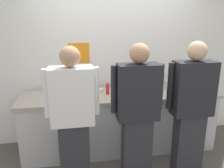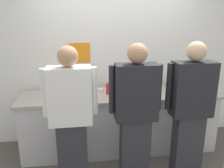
{
  "view_description": "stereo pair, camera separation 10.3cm",
  "coord_description": "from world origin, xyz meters",
  "px_view_note": "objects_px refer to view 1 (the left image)",
  "views": [
    {
      "loc": [
        -0.67,
        -2.83,
        2.01
      ],
      "look_at": [
        -0.12,
        0.38,
        1.05
      ],
      "focal_mm": 37.3,
      "sensor_mm": 36.0,
      "label": 1
    },
    {
      "loc": [
        -0.57,
        -2.84,
        2.01
      ],
      "look_at": [
        -0.12,
        0.38,
        1.05
      ],
      "focal_mm": 37.3,
      "sensor_mm": 36.0,
      "label": 2
    }
  ],
  "objects_px": {
    "squeeze_bottle_primary": "(87,87)",
    "ramekin_red_sauce": "(73,94)",
    "deli_cup": "(64,96)",
    "squeeze_bottle_spare": "(108,88)",
    "chef_center": "(138,112)",
    "mixing_bowl_steel": "(178,85)",
    "sheet_tray": "(128,92)",
    "chef_far_right": "(191,108)",
    "plate_stack_rear": "(150,89)",
    "plate_stack_front": "(87,95)",
    "ramekin_green_sauce": "(100,90)",
    "ramekin_yellow_sauce": "(53,99)",
    "chef_near_left": "(73,117)",
    "squeeze_bottle_secondary": "(79,88)"
  },
  "relations": [
    {
      "from": "chef_near_left",
      "to": "ramekin_yellow_sauce",
      "type": "height_order",
      "value": "chef_near_left"
    },
    {
      "from": "plate_stack_rear",
      "to": "squeeze_bottle_spare",
      "type": "xyz_separation_m",
      "value": [
        -0.66,
        -0.04,
        0.06
      ]
    },
    {
      "from": "ramekin_red_sauce",
      "to": "plate_stack_front",
      "type": "bearing_deg",
      "value": -25.8
    },
    {
      "from": "chef_center",
      "to": "mixing_bowl_steel",
      "type": "bearing_deg",
      "value": 42.83
    },
    {
      "from": "ramekin_green_sauce",
      "to": "ramekin_red_sauce",
      "type": "relative_size",
      "value": 0.81
    },
    {
      "from": "chef_far_right",
      "to": "plate_stack_rear",
      "type": "bearing_deg",
      "value": 108.83
    },
    {
      "from": "chef_near_left",
      "to": "ramekin_yellow_sauce",
      "type": "xyz_separation_m",
      "value": [
        -0.26,
        0.59,
        0.02
      ]
    },
    {
      "from": "ramekin_yellow_sauce",
      "to": "deli_cup",
      "type": "height_order",
      "value": "deli_cup"
    },
    {
      "from": "chef_near_left",
      "to": "squeeze_bottle_spare",
      "type": "bearing_deg",
      "value": 55.18
    },
    {
      "from": "plate_stack_rear",
      "to": "squeeze_bottle_secondary",
      "type": "bearing_deg",
      "value": 176.32
    },
    {
      "from": "chef_far_right",
      "to": "ramekin_green_sauce",
      "type": "distance_m",
      "value": 1.34
    },
    {
      "from": "chef_far_right",
      "to": "ramekin_red_sauce",
      "type": "height_order",
      "value": "chef_far_right"
    },
    {
      "from": "ramekin_yellow_sauce",
      "to": "deli_cup",
      "type": "bearing_deg",
      "value": 19.46
    },
    {
      "from": "chef_far_right",
      "to": "ramekin_red_sauce",
      "type": "xyz_separation_m",
      "value": [
        -1.43,
        0.76,
        0.01
      ]
    },
    {
      "from": "squeeze_bottle_spare",
      "to": "plate_stack_rear",
      "type": "bearing_deg",
      "value": 3.07
    },
    {
      "from": "ramekin_yellow_sauce",
      "to": "ramekin_green_sauce",
      "type": "xyz_separation_m",
      "value": [
        0.68,
        0.27,
        0.0
      ]
    },
    {
      "from": "chef_near_left",
      "to": "ramekin_yellow_sauce",
      "type": "distance_m",
      "value": 0.64
    },
    {
      "from": "ramekin_red_sauce",
      "to": "chef_far_right",
      "type": "bearing_deg",
      "value": -28.19
    },
    {
      "from": "chef_near_left",
      "to": "ramekin_yellow_sauce",
      "type": "bearing_deg",
      "value": 113.78
    },
    {
      "from": "chef_far_right",
      "to": "ramekin_yellow_sauce",
      "type": "relative_size",
      "value": 21.23
    },
    {
      "from": "chef_center",
      "to": "chef_far_right",
      "type": "relative_size",
      "value": 1.0
    },
    {
      "from": "squeeze_bottle_primary",
      "to": "squeeze_bottle_secondary",
      "type": "distance_m",
      "value": 0.12
    },
    {
      "from": "mixing_bowl_steel",
      "to": "squeeze_bottle_secondary",
      "type": "xyz_separation_m",
      "value": [
        -1.54,
        0.04,
        0.02
      ]
    },
    {
      "from": "plate_stack_rear",
      "to": "squeeze_bottle_secondary",
      "type": "xyz_separation_m",
      "value": [
        -1.08,
        0.07,
        0.07
      ]
    },
    {
      "from": "sheet_tray",
      "to": "ramekin_red_sauce",
      "type": "height_order",
      "value": "ramekin_red_sauce"
    },
    {
      "from": "sheet_tray",
      "to": "squeeze_bottle_spare",
      "type": "bearing_deg",
      "value": -178.05
    },
    {
      "from": "squeeze_bottle_primary",
      "to": "squeeze_bottle_secondary",
      "type": "height_order",
      "value": "squeeze_bottle_primary"
    },
    {
      "from": "plate_stack_front",
      "to": "chef_far_right",
      "type": "bearing_deg",
      "value": -28.57
    },
    {
      "from": "chef_far_right",
      "to": "sheet_tray",
      "type": "distance_m",
      "value": 0.98
    },
    {
      "from": "chef_center",
      "to": "plate_stack_front",
      "type": "distance_m",
      "value": 0.87
    },
    {
      "from": "ramekin_red_sauce",
      "to": "squeeze_bottle_spare",
      "type": "bearing_deg",
      "value": -1.85
    },
    {
      "from": "chef_center",
      "to": "deli_cup",
      "type": "xyz_separation_m",
      "value": [
        -0.87,
        0.66,
        0.03
      ]
    },
    {
      "from": "mixing_bowl_steel",
      "to": "squeeze_bottle_primary",
      "type": "relative_size",
      "value": 1.95
    },
    {
      "from": "squeeze_bottle_spare",
      "to": "ramekin_green_sauce",
      "type": "relative_size",
      "value": 2.19
    },
    {
      "from": "sheet_tray",
      "to": "ramekin_red_sauce",
      "type": "xyz_separation_m",
      "value": [
        -0.81,
        0.01,
        0.01
      ]
    },
    {
      "from": "mixing_bowl_steel",
      "to": "sheet_tray",
      "type": "xyz_separation_m",
      "value": [
        -0.81,
        -0.05,
        -0.06
      ]
    },
    {
      "from": "squeeze_bottle_secondary",
      "to": "squeeze_bottle_spare",
      "type": "distance_m",
      "value": 0.43
    },
    {
      "from": "squeeze_bottle_primary",
      "to": "ramekin_red_sauce",
      "type": "bearing_deg",
      "value": -161.81
    },
    {
      "from": "chef_center",
      "to": "mixing_bowl_steel",
      "type": "height_order",
      "value": "chef_center"
    },
    {
      "from": "squeeze_bottle_primary",
      "to": "ramekin_red_sauce",
      "type": "distance_m",
      "value": 0.23
    },
    {
      "from": "plate_stack_rear",
      "to": "deli_cup",
      "type": "bearing_deg",
      "value": -174.1
    },
    {
      "from": "chef_center",
      "to": "squeeze_bottle_primary",
      "type": "relative_size",
      "value": 8.86
    },
    {
      "from": "squeeze_bottle_secondary",
      "to": "chef_far_right",
      "type": "bearing_deg",
      "value": -32.44
    },
    {
      "from": "chef_near_left",
      "to": "chef_center",
      "type": "height_order",
      "value": "chef_center"
    },
    {
      "from": "plate_stack_front",
      "to": "plate_stack_rear",
      "type": "distance_m",
      "value": 0.97
    },
    {
      "from": "deli_cup",
      "to": "squeeze_bottle_spare",
      "type": "bearing_deg",
      "value": 8.86
    },
    {
      "from": "chef_far_right",
      "to": "plate_stack_rear",
      "type": "xyz_separation_m",
      "value": [
        -0.27,
        0.78,
        0.01
      ]
    },
    {
      "from": "chef_near_left",
      "to": "sheet_tray",
      "type": "relative_size",
      "value": 3.99
    },
    {
      "from": "ramekin_yellow_sauce",
      "to": "squeeze_bottle_spare",
      "type": "bearing_deg",
      "value": 10.93
    },
    {
      "from": "plate_stack_front",
      "to": "squeeze_bottle_secondary",
      "type": "bearing_deg",
      "value": 121.69
    }
  ]
}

